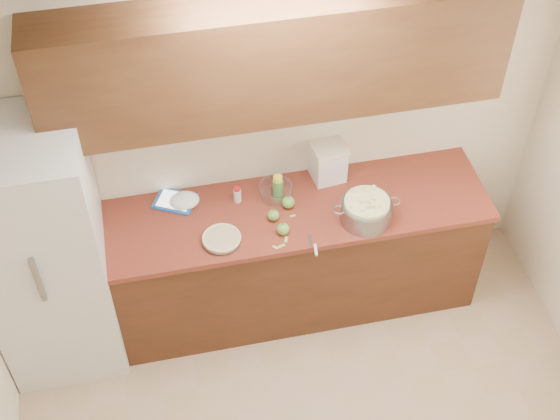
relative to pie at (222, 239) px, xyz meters
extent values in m
plane|color=silver|center=(0.40, -1.30, 1.66)|extent=(3.60, 3.60, 0.00)
plane|color=beige|center=(0.40, 0.50, 0.36)|extent=(3.60, 0.00, 3.60)
cube|color=#4E2716|center=(0.40, 0.17, -0.50)|extent=(2.60, 0.65, 0.88)
cube|color=maroon|center=(0.40, 0.17, -0.04)|extent=(2.64, 0.68, 0.04)
cube|color=#4F3118|center=(0.40, 0.33, 1.01)|extent=(2.60, 0.34, 0.70)
cube|color=silver|center=(-1.04, 0.14, -0.04)|extent=(0.70, 0.70, 1.80)
cylinder|color=silver|center=(0.00, 0.00, 0.00)|extent=(0.24, 0.24, 0.03)
cylinder|color=beige|center=(0.00, 0.00, 0.00)|extent=(0.22, 0.22, 0.03)
torus|color=beige|center=(0.00, 0.00, 0.01)|extent=(0.24, 0.24, 0.02)
cylinder|color=gray|center=(0.89, 0.00, 0.05)|extent=(0.32, 0.32, 0.14)
torus|color=gray|center=(0.72, 0.00, 0.10)|extent=(0.07, 0.07, 0.01)
torus|color=gray|center=(1.07, 0.00, 0.10)|extent=(0.07, 0.07, 0.01)
cylinder|color=beige|center=(0.89, 0.00, 0.06)|extent=(0.28, 0.28, 0.15)
cube|color=silver|center=(0.76, 0.42, 0.10)|extent=(0.22, 0.22, 0.24)
cube|color=beige|center=(0.76, 0.42, 0.23)|extent=(0.24, 0.24, 0.02)
cube|color=#2155A2|center=(-0.24, 0.39, -0.01)|extent=(0.31, 0.28, 0.02)
cube|color=white|center=(-0.24, 0.39, 0.00)|extent=(0.25, 0.23, 0.00)
cube|color=gray|center=(0.52, -0.10, -0.02)|extent=(0.03, 0.10, 0.00)
cylinder|color=white|center=(0.53, -0.19, -0.01)|extent=(0.03, 0.09, 0.02)
cylinder|color=#4C8C38|center=(0.41, 0.29, 0.05)|extent=(0.07, 0.07, 0.15)
cylinder|color=yellow|center=(0.41, 0.29, 0.14)|extent=(0.06, 0.06, 0.03)
cylinder|color=beige|center=(0.15, 0.31, 0.03)|extent=(0.05, 0.05, 0.10)
cylinder|color=red|center=(0.15, 0.31, 0.09)|extent=(0.04, 0.04, 0.02)
cylinder|color=black|center=(0.38, 0.32, 0.02)|extent=(0.03, 0.03, 0.08)
cylinder|color=red|center=(0.38, 0.32, 0.06)|extent=(0.03, 0.03, 0.02)
cylinder|color=silver|center=(0.40, 0.31, 0.02)|extent=(0.21, 0.21, 0.08)
torus|color=silver|center=(0.40, 0.31, 0.06)|extent=(0.22, 0.22, 0.01)
ellipsoid|color=white|center=(-0.18, 0.35, 0.02)|extent=(0.22, 0.20, 0.08)
sphere|color=#609334|center=(0.34, 0.11, 0.02)|extent=(0.07, 0.07, 0.07)
cylinder|color=#3F2D19|center=(0.34, 0.11, 0.06)|extent=(0.01, 0.01, 0.01)
sphere|color=#609334|center=(0.45, 0.20, 0.02)|extent=(0.08, 0.08, 0.08)
cylinder|color=#3F2D19|center=(0.45, 0.20, 0.07)|extent=(0.01, 0.01, 0.01)
sphere|color=#609334|center=(0.37, -0.01, 0.02)|extent=(0.08, 0.08, 0.08)
cylinder|color=#3F2D19|center=(0.37, -0.01, 0.06)|extent=(0.01, 0.01, 0.01)
cube|color=#8EBB5B|center=(0.31, -0.12, -0.02)|extent=(0.04, 0.04, 0.00)
cube|color=#8EBB5B|center=(0.34, -0.11, -0.02)|extent=(0.04, 0.03, 0.00)
cube|color=#8EBB5B|center=(0.38, -0.07, -0.02)|extent=(0.03, 0.05, 0.00)
cube|color=#8EBB5B|center=(0.46, 0.11, -0.02)|extent=(0.04, 0.02, 0.00)
camera|label=1|loc=(-0.30, -3.09, 3.49)|focal=50.00mm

